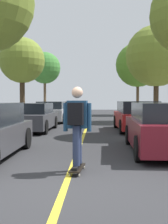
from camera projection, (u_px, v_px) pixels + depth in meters
The scene contains 13 objects.
ground at pixel (66, 185), 5.20m from camera, with size 80.00×80.00×0.00m, color #2D2D30.
center_line at pixel (79, 148), 9.20m from camera, with size 0.12×39.20×0.01m, color gold.
parked_car_left_near at pixel (33, 117), 14.21m from camera, with size 1.87×4.25×1.33m.
parked_car_left_far at pixel (51, 112), 19.94m from camera, with size 2.00×4.49×1.38m.
parked_car_left_farthest at pixel (63, 109), 26.97m from camera, with size 1.97×4.09×1.34m.
parked_car_right_nearest at pixel (165, 128), 8.42m from camera, with size 2.07×4.26×1.41m.
parked_car_right_near at pixel (137, 116), 14.33m from camera, with size 2.05×4.39×1.42m.
street_tree_left_near at pixel (22, 61), 20.12m from camera, with size 3.08×3.08×5.57m.
street_tree_left_far at pixel (45, 68), 28.92m from camera, with size 3.07×3.07×6.00m.
street_tree_right_near at pixel (156, 56), 19.75m from camera, with size 4.09×4.09×6.32m.
street_tree_right_far at pixel (138, 65), 28.64m from camera, with size 4.27×4.27×6.86m.
skateboard at pixel (77, 168), 6.10m from camera, with size 0.30×0.86×0.10m.
skateboarder at pixel (77, 122), 6.03m from camera, with size 0.59×0.71×1.65m.
Camera 1 is at (0.54, -5.13, 1.49)m, focal length 47.67 mm.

